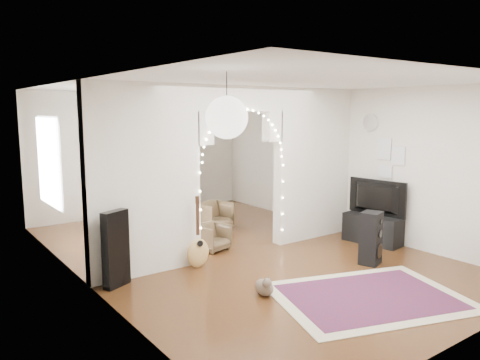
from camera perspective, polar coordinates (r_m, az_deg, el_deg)
floor at (r=7.80m, az=-0.06°, el=-8.79°), size 7.50×7.50×0.00m
ceiling at (r=7.45m, az=-0.07°, el=11.45°), size 5.00×7.50×0.02m
wall_back at (r=10.75m, az=-11.97°, el=3.16°), size 5.00×0.02×2.70m
wall_front at (r=5.03m, az=26.07°, el=-3.46°), size 5.00×0.02×2.70m
wall_left at (r=6.37m, az=-18.53°, el=-0.67°), size 0.02×7.50×2.70m
wall_right at (r=9.19m, az=12.63°, el=2.26°), size 0.02×7.50×2.70m
divider_wall at (r=7.50m, az=-0.07°, el=1.67°), size 5.00×0.20×2.70m
fairy_lights at (r=7.38m, az=0.53°, el=2.54°), size 1.64×0.04×1.60m
window at (r=8.08m, az=-22.30°, el=2.07°), size 0.04×1.20×1.40m
wall_clock at (r=8.75m, az=15.67°, el=6.77°), size 0.03×0.31×0.31m
picture_frames at (r=8.54m, az=17.62°, el=2.62°), size 0.02×0.50×0.70m
paper_lantern at (r=4.39m, az=-1.62°, el=7.62°), size 0.40×0.40×0.40m
ceiling_fan at (r=9.13m, az=-7.58°, el=8.95°), size 1.10×1.10×0.30m
area_rug at (r=6.24m, az=15.41°, el=-13.55°), size 2.71×2.35×0.02m
guitar_case at (r=6.42m, az=-14.91°, el=-8.12°), size 0.41×0.28×1.02m
acoustic_guitar at (r=6.98m, az=-5.15°, el=-7.47°), size 0.37×0.14×0.92m
tabby_cat at (r=6.04m, az=3.01°, el=-12.88°), size 0.28×0.43×0.29m
floor_speaker at (r=7.39m, az=15.68°, el=-6.85°), size 0.38×0.36×0.81m
media_console at (r=8.56m, az=15.86°, el=-5.79°), size 0.53×1.04×0.50m
tv at (r=8.44m, az=16.01°, el=-2.11°), size 0.29×1.08×0.62m
bookcase at (r=10.44m, az=-8.99°, el=-0.27°), size 1.47×0.47×1.48m
dining_table at (r=9.07m, az=-13.56°, el=-2.12°), size 1.27×0.92×0.76m
flower_vase at (r=9.05m, az=-13.59°, el=-1.07°), size 0.20×0.20×0.19m
dining_chair_left at (r=9.13m, az=-3.18°, el=-4.40°), size 0.67×0.68×0.56m
dining_chair_right at (r=7.85m, az=-3.36°, el=-6.98°), size 0.58×0.59×0.45m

